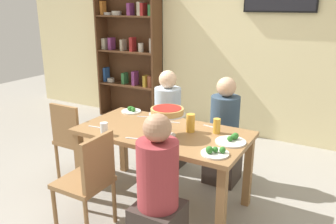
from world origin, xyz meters
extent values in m
plane|color=gray|center=(0.00, 0.00, 0.00)|extent=(12.00, 12.00, 0.00)
cube|color=beige|center=(0.00, 2.20, 1.40)|extent=(8.00, 0.12, 2.80)
cube|color=olive|center=(0.00, 0.00, 0.72)|extent=(1.56, 0.81, 0.04)
cube|color=olive|center=(-0.72, -0.35, 0.35)|extent=(0.07, 0.07, 0.70)
cube|color=olive|center=(0.72, -0.35, 0.35)|extent=(0.07, 0.07, 0.70)
cube|color=olive|center=(-0.72, 0.35, 0.35)|extent=(0.07, 0.07, 0.70)
cube|color=olive|center=(0.72, 0.35, 0.35)|extent=(0.07, 0.07, 0.70)
cube|color=#4C2D19|center=(-2.33, 1.98, 1.10)|extent=(0.03, 0.30, 2.20)
cube|color=#4C2D19|center=(-1.26, 1.98, 1.10)|extent=(0.03, 0.30, 2.20)
cube|color=#4C2D19|center=(-1.79, 2.12, 1.10)|extent=(1.10, 0.02, 2.20)
cube|color=#4C2D19|center=(-1.79, 1.98, 0.01)|extent=(1.04, 0.28, 0.02)
cube|color=#4C2D19|center=(-1.79, 1.98, 0.56)|extent=(1.04, 0.28, 0.02)
cube|color=#4C2D19|center=(-1.79, 1.98, 1.11)|extent=(1.04, 0.28, 0.02)
cube|color=#4C2D19|center=(-1.79, 1.98, 1.66)|extent=(1.04, 0.28, 0.02)
cube|color=navy|center=(-2.27, 1.98, 0.69)|extent=(0.04, 0.13, 0.24)
cylinder|color=beige|center=(-2.18, 1.98, 0.61)|extent=(0.12, 0.12, 0.06)
cube|color=#2D6B38|center=(-1.89, 1.98, 0.67)|extent=(0.06, 0.13, 0.18)
cube|color=#7A3370|center=(-1.68, 1.98, 0.69)|extent=(0.05, 0.13, 0.23)
cube|color=#B7932D|center=(-1.47, 1.98, 0.66)|extent=(0.05, 0.13, 0.18)
cylinder|color=brown|center=(-1.39, 1.98, 0.67)|extent=(0.10, 0.10, 0.18)
cube|color=#B2A88E|center=(-2.26, 1.98, 1.21)|extent=(0.07, 0.13, 0.18)
cube|color=#7A3370|center=(-2.13, 1.98, 1.22)|extent=(0.06, 0.13, 0.19)
cube|color=#B2A88E|center=(-1.89, 1.98, 1.21)|extent=(0.04, 0.13, 0.18)
cube|color=maroon|center=(-1.70, 1.98, 1.23)|extent=(0.06, 0.13, 0.22)
cylinder|color=beige|center=(-1.55, 1.98, 1.19)|extent=(0.08, 0.08, 0.14)
cylinder|color=beige|center=(-1.35, 1.98, 1.23)|extent=(0.08, 0.08, 0.22)
cube|color=orange|center=(-2.27, 1.98, 1.78)|extent=(0.05, 0.11, 0.21)
cylinder|color=silver|center=(-2.18, 1.98, 1.69)|extent=(0.13, 0.13, 0.04)
cylinder|color=beige|center=(-2.00, 1.98, 1.71)|extent=(0.15, 0.15, 0.07)
cube|color=#7A3370|center=(-1.73, 1.98, 1.77)|extent=(0.06, 0.13, 0.18)
cube|color=#B2A88E|center=(-1.54, 1.98, 1.77)|extent=(0.06, 0.13, 0.20)
cube|color=maroon|center=(-1.49, 1.98, 1.77)|extent=(0.05, 0.13, 0.19)
cube|color=#2D6B38|center=(-1.35, 1.98, 1.75)|extent=(0.05, 0.13, 0.16)
cube|color=#382D28|center=(0.35, 0.68, 0.23)|extent=(0.34, 0.34, 0.45)
cylinder|color=#33475B|center=(0.35, 0.68, 0.70)|extent=(0.30, 0.30, 0.50)
sphere|color=tan|center=(0.35, 0.68, 1.05)|extent=(0.20, 0.20, 0.20)
cylinder|color=#993338|center=(0.36, -0.68, 0.70)|extent=(0.30, 0.30, 0.50)
sphere|color=#A87A5B|center=(0.36, -0.68, 1.05)|extent=(0.20, 0.20, 0.20)
cube|color=#382D28|center=(-0.34, 0.70, 0.23)|extent=(0.34, 0.34, 0.45)
cylinder|color=silver|center=(-0.34, 0.70, 0.70)|extent=(0.30, 0.30, 0.50)
sphere|color=beige|center=(-0.34, 0.70, 1.05)|extent=(0.20, 0.20, 0.20)
cube|color=olive|center=(-1.06, 0.01, 0.43)|extent=(0.40, 0.40, 0.04)
cube|color=olive|center=(-1.06, -0.17, 0.66)|extent=(0.36, 0.04, 0.42)
cylinder|color=olive|center=(-1.24, 0.18, 0.21)|extent=(0.04, 0.04, 0.41)
cylinder|color=olive|center=(-0.89, 0.18, 0.21)|extent=(0.04, 0.04, 0.41)
cylinder|color=olive|center=(-1.24, -0.17, 0.21)|extent=(0.04, 0.04, 0.41)
cylinder|color=olive|center=(-0.89, -0.17, 0.21)|extent=(0.04, 0.04, 0.41)
cube|color=olive|center=(-0.38, -0.67, 0.43)|extent=(0.40, 0.40, 0.04)
cube|color=olive|center=(-0.20, -0.67, 0.66)|extent=(0.04, 0.36, 0.42)
cylinder|color=olive|center=(-0.55, -0.85, 0.21)|extent=(0.04, 0.04, 0.41)
cylinder|color=olive|center=(-0.55, -0.50, 0.21)|extent=(0.04, 0.04, 0.41)
cylinder|color=olive|center=(-0.20, -0.85, 0.21)|extent=(0.04, 0.04, 0.41)
cylinder|color=olive|center=(-0.20, -0.50, 0.21)|extent=(0.04, 0.04, 0.41)
cylinder|color=silver|center=(0.11, -0.10, 0.75)|extent=(0.15, 0.15, 0.01)
cylinder|color=silver|center=(0.11, -0.10, 0.84)|extent=(0.03, 0.03, 0.19)
cylinder|color=silver|center=(0.11, -0.10, 0.94)|extent=(0.31, 0.31, 0.01)
cylinder|color=tan|center=(0.11, -0.10, 0.97)|extent=(0.28, 0.28, 0.05)
cylinder|color=maroon|center=(0.11, -0.10, 1.00)|extent=(0.25, 0.25, 0.00)
cylinder|color=white|center=(0.64, 0.03, 0.75)|extent=(0.26, 0.26, 0.01)
sphere|color=#2D7028|center=(0.63, 0.02, 0.78)|extent=(0.05, 0.05, 0.05)
sphere|color=#2D7028|center=(0.64, 0.03, 0.78)|extent=(0.04, 0.04, 0.04)
sphere|color=#2D7028|center=(0.66, 0.09, 0.78)|extent=(0.06, 0.06, 0.06)
sphere|color=#2D7028|center=(0.65, 0.07, 0.78)|extent=(0.05, 0.05, 0.05)
cylinder|color=white|center=(0.62, -0.25, 0.75)|extent=(0.22, 0.22, 0.01)
sphere|color=#2D7028|center=(0.58, -0.29, 0.78)|extent=(0.06, 0.06, 0.06)
sphere|color=#2D7028|center=(0.61, -0.24, 0.78)|extent=(0.05, 0.05, 0.05)
sphere|color=#2D7028|center=(0.67, -0.23, 0.78)|extent=(0.05, 0.05, 0.05)
cylinder|color=white|center=(-0.58, 0.32, 0.75)|extent=(0.21, 0.21, 0.01)
sphere|color=#2D7028|center=(-0.60, 0.32, 0.78)|extent=(0.05, 0.05, 0.05)
sphere|color=#2D7028|center=(-0.54, 0.31, 0.78)|extent=(0.05, 0.05, 0.05)
sphere|color=#2D7028|center=(-0.61, 0.35, 0.77)|extent=(0.04, 0.04, 0.04)
sphere|color=#2D7028|center=(-0.58, 0.34, 0.77)|extent=(0.04, 0.04, 0.04)
cylinder|color=gold|center=(0.23, 0.10, 0.82)|extent=(0.08, 0.08, 0.17)
cylinder|color=gold|center=(0.45, 0.18, 0.81)|extent=(0.07, 0.07, 0.14)
cylinder|color=white|center=(-0.40, -0.34, 0.80)|extent=(0.07, 0.07, 0.11)
cube|color=silver|center=(-0.04, 0.23, 0.74)|extent=(0.18, 0.06, 0.00)
cube|color=silver|center=(0.36, 0.30, 0.74)|extent=(0.18, 0.05, 0.00)
cube|color=silver|center=(-0.10, -0.29, 0.74)|extent=(0.18, 0.07, 0.00)
cube|color=silver|center=(-0.35, 0.25, 0.74)|extent=(0.17, 0.08, 0.00)
cube|color=silver|center=(-0.58, -0.24, 0.74)|extent=(0.18, 0.04, 0.00)
camera|label=1|loc=(1.49, -2.54, 1.85)|focal=36.68mm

